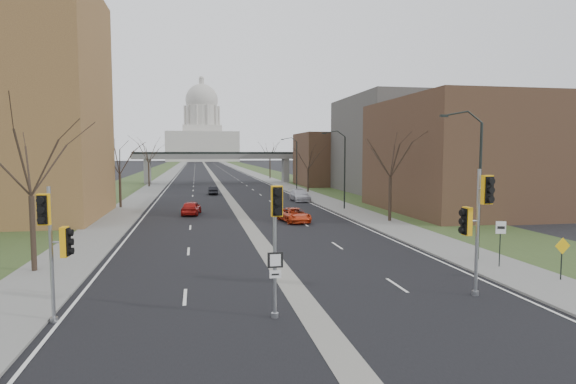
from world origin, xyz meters
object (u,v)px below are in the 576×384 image
object	(u,v)px
car_left_far	(213,190)
signal_pole_left	(54,235)
car_right_near	(294,215)
signal_pole_median	(276,226)
speed_limit_sign	(500,235)
warning_sign	(562,252)
car_right_mid	(299,195)
car_left_near	(191,208)
signal_pole_right	(477,214)

from	to	relation	value
car_left_far	signal_pole_left	bearing A→B (deg)	80.69
car_right_near	signal_pole_median	bearing A→B (deg)	-111.04
speed_limit_sign	warning_sign	distance (m)	3.35
signal_pole_median	car_right_mid	distance (m)	45.10
car_left_far	car_right_mid	bearing A→B (deg)	130.75
warning_sign	car_right_near	distance (m)	24.30
car_left_near	car_right_mid	size ratio (longest dim) A/B	0.82
signal_pole_left	car_right_mid	bearing A→B (deg)	72.48
signal_pole_left	warning_sign	distance (m)	23.01
signal_pole_right	warning_sign	bearing A→B (deg)	10.06
signal_pole_median	signal_pole_right	size ratio (longest dim) A/B	0.92
speed_limit_sign	car_left_near	world-z (taller)	speed_limit_sign
speed_limit_sign	signal_pole_median	bearing A→B (deg)	-139.87
speed_limit_sign	car_left_far	distance (m)	51.94
speed_limit_sign	warning_sign	bearing A→B (deg)	-50.69
signal_pole_median	car_right_near	size ratio (longest dim) A/B	1.12
warning_sign	car_left_far	size ratio (longest dim) A/B	0.56
signal_pole_left	speed_limit_sign	size ratio (longest dim) A/B	2.05
signal_pole_left	signal_pole_median	bearing A→B (deg)	-2.12
speed_limit_sign	car_left_far	size ratio (longest dim) A/B	0.66
signal_pole_right	car_left_far	bearing A→B (deg)	95.44
signal_pole_median	speed_limit_sign	xyz separation A→B (m)	(13.48, 5.80, -1.79)
signal_pole_right	car_left_near	bearing A→B (deg)	107.53
car_left_far	signal_pole_right	bearing A→B (deg)	98.65
signal_pole_right	speed_limit_sign	distance (m)	6.56
signal_pole_right	car_right_near	size ratio (longest dim) A/B	1.23
speed_limit_sign	warning_sign	xyz separation A→B (m)	(1.27, -3.08, -0.36)
signal_pole_right	car_right_near	world-z (taller)	signal_pole_right
signal_pole_right	car_right_mid	size ratio (longest dim) A/B	1.10
car_left_near	speed_limit_sign	bearing A→B (deg)	129.85
car_right_near	car_left_near	bearing A→B (deg)	135.18
signal_pole_left	car_right_mid	xyz separation A→B (m)	(18.49, 42.64, -2.63)
signal_pole_right	warning_sign	world-z (taller)	signal_pole_right
car_left_far	warning_sign	bearing A→B (deg)	104.66
car_left_near	car_right_mid	xyz separation A→B (m)	(13.85, 11.45, 0.03)
car_right_near	car_right_mid	bearing A→B (deg)	68.34
signal_pole_left	car_right_near	size ratio (longest dim) A/B	1.11
signal_pole_left	car_left_near	world-z (taller)	signal_pole_left
signal_pole_median	signal_pole_left	bearing A→B (deg)	171.42
signal_pole_right	warning_sign	distance (m)	6.22
signal_pole_right	car_left_far	distance (m)	55.48
car_left_far	car_right_mid	size ratio (longest dim) A/B	0.73
car_right_near	signal_pole_right	bearing A→B (deg)	-90.29
signal_pole_right	car_left_far	world-z (taller)	signal_pole_right
signal_pole_median	car_left_far	size ratio (longest dim) A/B	1.38
signal_pole_median	car_right_mid	xyz separation A→B (m)	(10.36, 43.79, -2.89)
signal_pole_median	warning_sign	xyz separation A→B (m)	(14.75, 2.73, -2.14)
speed_limit_sign	car_left_far	xyz separation A→B (m)	(-13.98, 50.01, -1.23)
warning_sign	car_right_near	bearing A→B (deg)	112.00
car_left_near	car_right_mid	bearing A→B (deg)	-133.15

